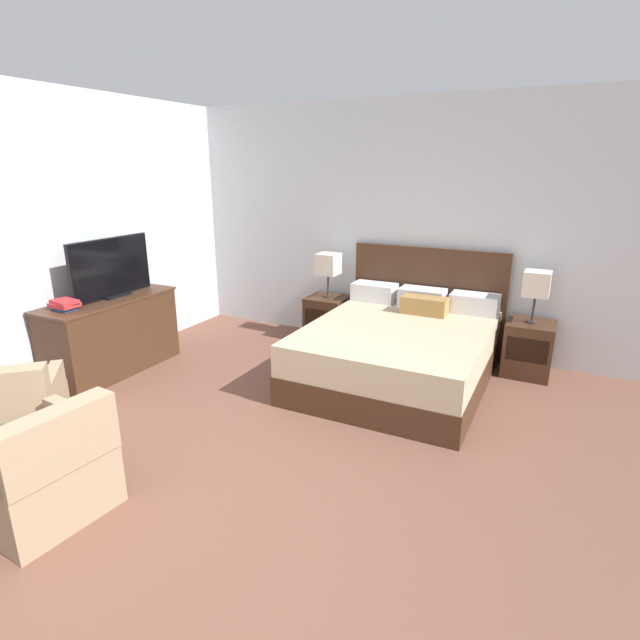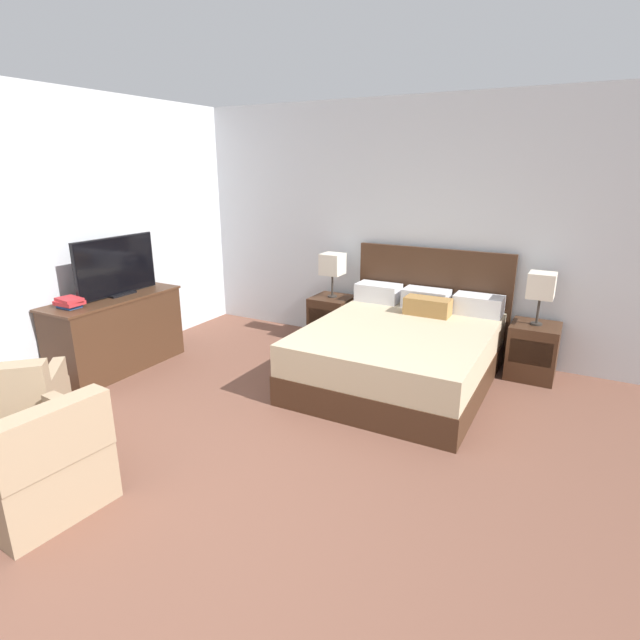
% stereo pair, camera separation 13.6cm
% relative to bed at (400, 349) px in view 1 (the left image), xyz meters
% --- Properties ---
extents(ground_plane, '(11.51, 11.51, 0.00)m').
position_rel_bed_xyz_m(ground_plane, '(-0.45, -2.84, -0.32)').
color(ground_plane, brown).
extents(wall_back, '(6.33, 0.06, 2.77)m').
position_rel_bed_xyz_m(wall_back, '(-0.45, 1.03, 1.07)').
color(wall_back, silver).
rests_on(wall_back, ground).
extents(wall_left, '(0.06, 5.64, 2.77)m').
position_rel_bed_xyz_m(wall_left, '(-3.04, -1.22, 1.07)').
color(wall_left, silver).
rests_on(wall_left, ground).
extents(bed, '(1.73, 2.04, 1.19)m').
position_rel_bed_xyz_m(bed, '(0.00, 0.00, 0.00)').
color(bed, '#422819').
rests_on(bed, ground).
extents(nightstand_left, '(0.46, 0.46, 0.55)m').
position_rel_bed_xyz_m(nightstand_left, '(-1.13, 0.71, -0.04)').
color(nightstand_left, '#422819').
rests_on(nightstand_left, ground).
extents(nightstand_right, '(0.46, 0.46, 0.55)m').
position_rel_bed_xyz_m(nightstand_right, '(1.13, 0.71, -0.04)').
color(nightstand_right, '#422819').
rests_on(nightstand_right, ground).
extents(table_lamp_left, '(0.24, 0.24, 0.52)m').
position_rel_bed_xyz_m(table_lamp_left, '(-1.13, 0.71, 0.63)').
color(table_lamp_left, '#332D28').
rests_on(table_lamp_left, nightstand_left).
extents(table_lamp_right, '(0.24, 0.24, 0.52)m').
position_rel_bed_xyz_m(table_lamp_right, '(1.13, 0.71, 0.63)').
color(table_lamp_right, '#332D28').
rests_on(table_lamp_right, nightstand_right).
extents(dresser, '(0.55, 1.39, 0.78)m').
position_rel_bed_xyz_m(dresser, '(-2.72, -1.12, 0.08)').
color(dresser, '#422819').
rests_on(dresser, ground).
extents(tv, '(0.18, 0.95, 0.59)m').
position_rel_bed_xyz_m(tv, '(-2.71, -1.02, 0.75)').
color(tv, black).
rests_on(tv, dresser).
extents(book_red_cover, '(0.20, 0.14, 0.03)m').
position_rel_bed_xyz_m(book_red_cover, '(-2.73, -1.59, 0.48)').
color(book_red_cover, '#234C8E').
rests_on(book_red_cover, dresser).
extents(book_blue_cover, '(0.24, 0.18, 0.04)m').
position_rel_bed_xyz_m(book_blue_cover, '(-2.72, -1.59, 0.51)').
color(book_blue_cover, '#B7282D').
rests_on(book_blue_cover, book_red_cover).
extents(book_small_top, '(0.26, 0.20, 0.03)m').
position_rel_bed_xyz_m(book_small_top, '(-2.72, -1.59, 0.54)').
color(book_small_top, '#B7282D').
rests_on(book_small_top, book_blue_cover).
extents(armchair_by_window, '(0.97, 0.97, 0.76)m').
position_rel_bed_xyz_m(armchair_by_window, '(-2.12, -2.59, -0.03)').
color(armchair_by_window, '#9E8466').
rests_on(armchair_by_window, ground).
extents(armchair_companion, '(0.75, 0.74, 0.76)m').
position_rel_bed_xyz_m(armchair_companion, '(-1.29, -2.92, -0.03)').
color(armchair_companion, '#9E8466').
rests_on(armchair_companion, ground).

